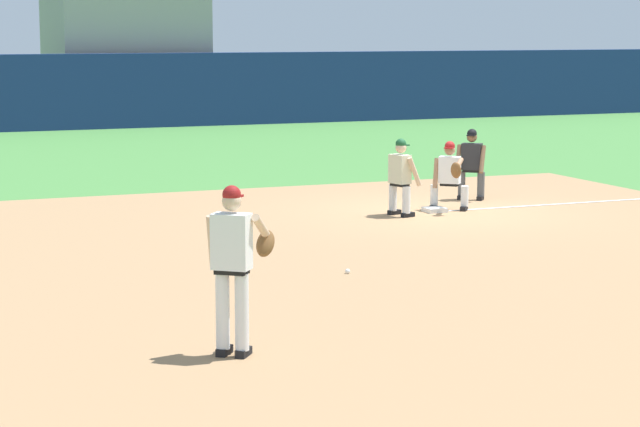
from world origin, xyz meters
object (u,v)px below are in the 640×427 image
at_px(baserunner, 401,174).
at_px(baseball, 348,271).
at_px(first_base_bag, 435,210).
at_px(pitcher, 234,260).
at_px(first_baseman, 450,173).
at_px(umpire, 471,161).

bearing_deg(baserunner, baseball, -123.46).
distance_m(baseball, baserunner, 5.69).
bearing_deg(baserunner, first_base_bag, 13.55).
distance_m(first_base_bag, pitcher, 11.03).
bearing_deg(first_baseman, pitcher, -129.74).
distance_m(first_base_bag, umpire, 2.09).
distance_m(first_baseman, umpire, 1.61).
height_order(first_base_bag, first_baseman, first_baseman).
bearing_deg(first_baseman, umpire, 46.17).
distance_m(baseball, pitcher, 4.81).
bearing_deg(first_base_bag, first_baseman, 14.98).
height_order(first_base_bag, baserunner, baserunner).
relative_size(pitcher, umpire, 1.27).
bearing_deg(pitcher, baseball, 51.66).
distance_m(first_baseman, baserunner, 1.24).
xyz_separation_m(first_base_bag, baserunner, (-0.83, -0.20, 0.75)).
xyz_separation_m(baseball, first_baseman, (4.31, 5.00, 0.69)).
relative_size(first_base_bag, baseball, 5.14).
xyz_separation_m(pitcher, first_baseman, (7.22, 8.69, -0.33)).
bearing_deg(umpire, baserunner, -147.73).
distance_m(baseball, first_baseman, 6.64).
relative_size(pitcher, baserunner, 1.27).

